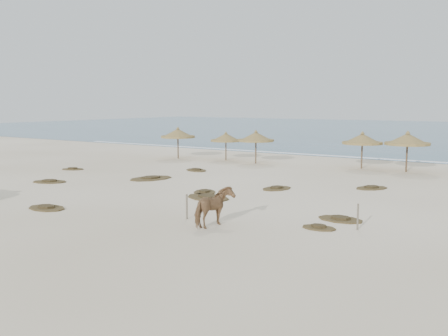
{
  "coord_description": "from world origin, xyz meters",
  "views": [
    {
      "loc": [
        14.69,
        -18.87,
        4.99
      ],
      "look_at": [
        -1.05,
        5.0,
        1.25
      ],
      "focal_mm": 40.0,
      "sensor_mm": 36.0,
      "label": 1
    }
  ],
  "objects": [
    {
      "name": "fence_post_far",
      "position": [
        8.5,
        0.11,
        0.53
      ],
      "size": [
        0.09,
        0.09,
        1.05
      ],
      "primitive_type": "cylinder",
      "rotation": [
        0.0,
        0.0,
        -0.24
      ],
      "color": "#6F6753",
      "rests_on": "ground"
    },
    {
      "name": "palapa_1",
      "position": [
        -9.09,
        17.5,
        1.96
      ],
      "size": [
        3.44,
        3.44,
        2.53
      ],
      "rotation": [
        0.0,
        0.0,
        -0.34
      ],
      "color": "brown",
      "rests_on": "ground"
    },
    {
      "name": "horse",
      "position": [
        3.46,
        -2.59,
        0.8
      ],
      "size": [
        1.0,
        1.95,
        1.59
      ],
      "primitive_type": "imported",
      "rotation": [
        0.0,
        0.0,
        3.07
      ],
      "color": "olive",
      "rests_on": "ground"
    },
    {
      "name": "scrub_6",
      "position": [
        -7.2,
        10.59,
        0.05
      ],
      "size": [
        2.37,
        2.05,
        0.16
      ],
      "rotation": [
        0.0,
        0.0,
        2.68
      ],
      "color": "brown",
      "rests_on": "ground"
    },
    {
      "name": "palapa_3",
      "position": [
        2.64,
        18.55,
        2.23
      ],
      "size": [
        3.87,
        3.87,
        2.87
      ],
      "rotation": [
        0.0,
        0.0,
        0.32
      ],
      "color": "brown",
      "rests_on": "ground"
    },
    {
      "name": "palapa_4",
      "position": [
        5.97,
        18.47,
        2.34
      ],
      "size": [
        3.69,
        3.69,
        3.02
      ],
      "rotation": [
        0.0,
        0.0,
        0.16
      ],
      "color": "brown",
      "rests_on": "ground"
    },
    {
      "name": "foam_line",
      "position": [
        0.0,
        26.0,
        0.0
      ],
      "size": [
        70.0,
        0.6,
        0.01
      ],
      "primitive_type": "cube",
      "color": "white",
      "rests_on": "ground"
    },
    {
      "name": "scrub_4",
      "position": [
        7.36,
        1.33,
        0.05
      ],
      "size": [
        2.05,
        1.39,
        0.16
      ],
      "rotation": [
        0.0,
        0.0,
        3.09
      ],
      "color": "brown",
      "rests_on": "ground"
    },
    {
      "name": "scrub_0",
      "position": [
        -11.74,
        1.09,
        0.05
      ],
      "size": [
        2.57,
        2.15,
        0.16
      ],
      "rotation": [
        0.0,
        0.0,
        0.38
      ],
      "color": "brown",
      "rests_on": "ground"
    },
    {
      "name": "palapa_0",
      "position": [
        -13.43,
        16.24,
        2.23
      ],
      "size": [
        3.84,
        3.84,
        2.88
      ],
      "rotation": [
        0.0,
        0.0,
        0.3
      ],
      "color": "brown",
      "rests_on": "ground"
    },
    {
      "name": "scrub_12",
      "position": [
        7.15,
        -0.55,
        0.05
      ],
      "size": [
        1.43,
        0.96,
        0.16
      ],
      "rotation": [
        0.0,
        0.0,
        0.04
      ],
      "color": "brown",
      "rests_on": "ground"
    },
    {
      "name": "palapa_2",
      "position": [
        -5.73,
        16.9,
        2.17
      ],
      "size": [
        3.31,
        3.31,
        2.8
      ],
      "rotation": [
        0.0,
        0.0,
        -0.11
      ],
      "color": "brown",
      "rests_on": "ground"
    },
    {
      "name": "ground",
      "position": [
        0.0,
        0.0,
        0.0
      ],
      "size": [
        160.0,
        160.0,
        0.0
      ],
      "primitive_type": "plane",
      "color": "white",
      "rests_on": "ground"
    },
    {
      "name": "scrub_9",
      "position": [
        -0.27,
        2.28,
        0.05
      ],
      "size": [
        2.99,
        2.29,
        0.16
      ],
      "rotation": [
        0.0,
        0.0,
        2.91
      ],
      "color": "brown",
      "rests_on": "ground"
    },
    {
      "name": "scrub_8",
      "position": [
        -15.33,
        5.93,
        0.05
      ],
      "size": [
        1.99,
        1.7,
        0.16
      ],
      "rotation": [
        0.0,
        0.0,
        0.44
      ],
      "color": "brown",
      "rests_on": "ground"
    },
    {
      "name": "scrub_7",
      "position": [
        6.05,
        9.98,
        0.05
      ],
      "size": [
        2.23,
        2.44,
        0.16
      ],
      "rotation": [
        0.0,
        0.0,
        1.0
      ],
      "color": "brown",
      "rests_on": "ground"
    },
    {
      "name": "scrub_2",
      "position": [
        -1.32,
        3.44,
        0.05
      ],
      "size": [
        2.02,
        2.23,
        0.16
      ],
      "rotation": [
        0.0,
        0.0,
        2.13
      ],
      "color": "brown",
      "rests_on": "ground"
    },
    {
      "name": "scrub_11",
      "position": [
        -5.15,
        -4.11,
        0.05
      ],
      "size": [
        2.1,
        1.39,
        0.16
      ],
      "rotation": [
        0.0,
        0.0,
        3.12
      ],
      "color": "brown",
      "rests_on": "ground"
    },
    {
      "name": "fence_post_near",
      "position": [
        1.72,
        -2.12,
        0.54
      ],
      "size": [
        0.1,
        0.1,
        1.09
      ],
      "primitive_type": "cylinder",
      "rotation": [
        0.0,
        0.0,
        -0.34
      ],
      "color": "#6F6753",
      "rests_on": "ground"
    },
    {
      "name": "scrub_3",
      "position": [
        1.47,
        6.77,
        0.05
      ],
      "size": [
        1.77,
        2.29,
        0.16
      ],
      "rotation": [
        0.0,
        0.0,
        1.32
      ],
      "color": "brown",
      "rests_on": "ground"
    },
    {
      "name": "scrub_1",
      "position": [
        -7.3,
        5.68,
        0.05
      ],
      "size": [
        2.71,
        3.44,
        0.16
      ],
      "rotation": [
        0.0,
        0.0,
        1.29
      ],
      "color": "brown",
      "rests_on": "ground"
    }
  ]
}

